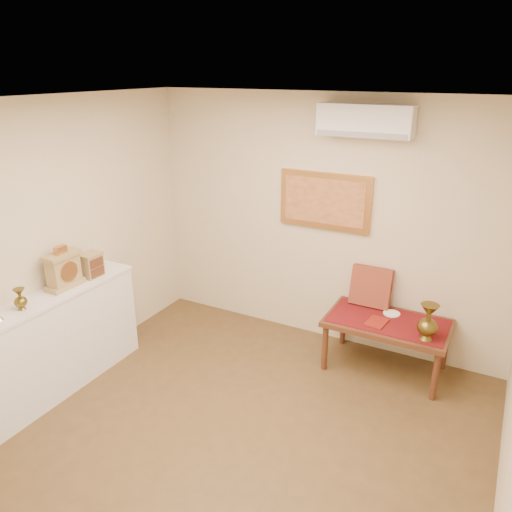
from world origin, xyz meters
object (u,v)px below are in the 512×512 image
Objects in this scene: brass_urn_tall at (428,318)px; wooden_chest at (91,265)px; mantel_clock at (64,270)px; low_table at (387,327)px; display_ledge at (48,348)px.

brass_urn_tall is 3.25m from wooden_chest.
mantel_clock reaches higher than low_table.
mantel_clock is 0.31m from wooden_chest.
display_ledge is 4.93× the size of mantel_clock.
display_ledge is at bearing -89.03° from mantel_clock.
wooden_chest reaches higher than display_ledge.
display_ledge reaches higher than low_table.
brass_urn_tall is 0.53m from low_table.
brass_urn_tall is 0.21× the size of display_ledge.
brass_urn_tall is at bearing 24.12° from mantel_clock.
brass_urn_tall is 0.36× the size of low_table.
mantel_clock is 0.34× the size of low_table.
mantel_clock is 3.18m from low_table.
wooden_chest is (0.03, 0.62, 0.61)m from display_ledge.
low_table is at bearing 35.10° from display_ledge.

